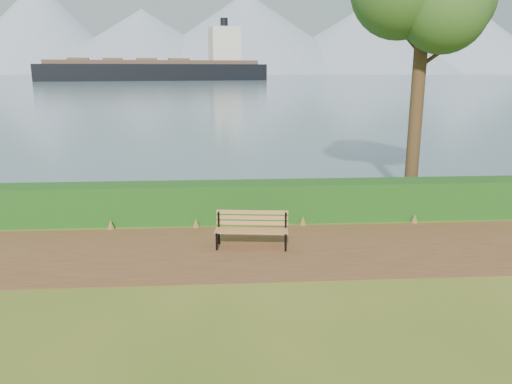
{
  "coord_description": "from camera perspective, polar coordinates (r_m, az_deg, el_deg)",
  "views": [
    {
      "loc": [
        -0.41,
        -9.93,
        3.87
      ],
      "look_at": [
        0.35,
        1.2,
        1.1
      ],
      "focal_mm": 35.0,
      "sensor_mm": 36.0,
      "label": 1
    }
  ],
  "objects": [
    {
      "name": "bench",
      "position": [
        11.06,
        -0.48,
        -3.99
      ],
      "size": [
        1.65,
        0.65,
        0.81
      ],
      "rotation": [
        0.0,
        0.0,
        -0.12
      ],
      "color": "black",
      "rests_on": "ground"
    },
    {
      "name": "water",
      "position": [
        269.96,
        -3.9,
        13.07
      ],
      "size": [
        700.0,
        510.0,
        0.0
      ],
      "primitive_type": "cube",
      "color": "#425A6B",
      "rests_on": "ground"
    },
    {
      "name": "cargo_ship",
      "position": [
        172.6,
        -10.61,
        13.52
      ],
      "size": [
        74.67,
        26.68,
        22.42
      ],
      "rotation": [
        0.0,
        0.0,
        0.21
      ],
      "color": "black",
      "rests_on": "ground"
    },
    {
      "name": "hedge",
      "position": [
        12.98,
        -1.95,
        -1.11
      ],
      "size": [
        32.0,
        0.85,
        1.0
      ],
      "primitive_type": "cube",
      "color": "#133F12",
      "rests_on": "ground"
    },
    {
      "name": "path",
      "position": [
        10.95,
        -1.5,
        -6.74
      ],
      "size": [
        40.0,
        3.4,
        0.01
      ],
      "primitive_type": "cube",
      "color": "brown",
      "rests_on": "ground"
    },
    {
      "name": "ground",
      "position": [
        10.67,
        -1.43,
        -7.33
      ],
      "size": [
        140.0,
        140.0,
        0.0
      ],
      "primitive_type": "plane",
      "color": "#47621C",
      "rests_on": "ground"
    },
    {
      "name": "mountains",
      "position": [
        416.76,
        -5.32,
        17.14
      ],
      "size": [
        585.0,
        190.0,
        70.0
      ],
      "color": "#8294AE",
      "rests_on": "ground"
    }
  ]
}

